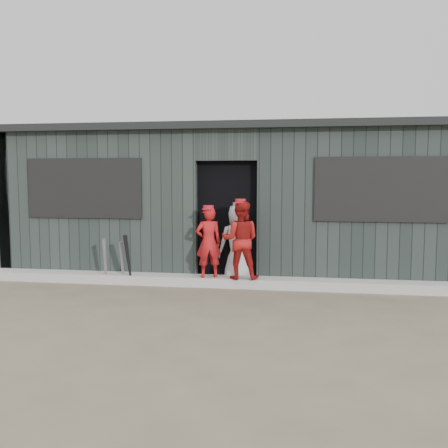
% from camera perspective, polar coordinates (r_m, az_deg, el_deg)
% --- Properties ---
extents(ground, '(80.00, 80.00, 0.00)m').
position_cam_1_polar(ground, '(6.29, -2.57, -10.66)').
color(ground, brown).
rests_on(ground, ground).
extents(curb, '(8.00, 0.36, 0.15)m').
position_cam_1_polar(curb, '(8.01, 0.02, -6.59)').
color(curb, '#A5A5A0').
rests_on(curb, ground).
extents(bat_left, '(0.11, 0.22, 0.76)m').
position_cam_1_polar(bat_left, '(8.32, -13.44, -4.14)').
color(bat_left, gray).
rests_on(bat_left, ground).
extents(bat_mid, '(0.08, 0.22, 0.71)m').
position_cam_1_polar(bat_mid, '(8.31, -11.58, -4.30)').
color(bat_mid, gray).
rests_on(bat_mid, ground).
extents(bat_right, '(0.07, 0.31, 0.83)m').
position_cam_1_polar(bat_right, '(8.13, -10.89, -4.07)').
color(bat_right, black).
rests_on(bat_right, ground).
extents(player_red_left, '(0.47, 0.39, 1.12)m').
position_cam_1_polar(player_red_left, '(7.88, -1.78, -2.10)').
color(player_red_left, '#AE1517').
rests_on(player_red_left, curb).
extents(player_red_right, '(0.61, 0.48, 1.23)m').
position_cam_1_polar(player_red_right, '(7.77, 1.88, -1.82)').
color(player_red_right, maroon).
rests_on(player_red_right, curb).
extents(player_grey_back, '(0.75, 0.63, 1.30)m').
position_cam_1_polar(player_grey_back, '(8.23, 1.59, -2.20)').
color(player_grey_back, silver).
rests_on(player_grey_back, ground).
extents(dugout, '(8.30, 3.30, 2.62)m').
position_cam_1_polar(dugout, '(9.51, 1.58, 2.67)').
color(dugout, black).
rests_on(dugout, ground).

